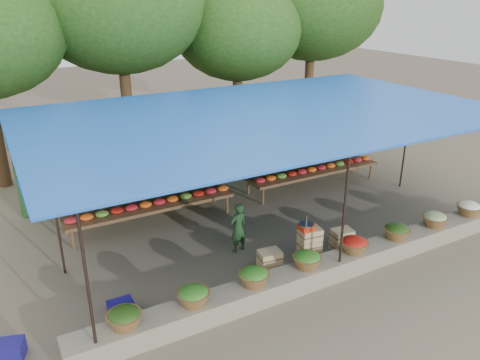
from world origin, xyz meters
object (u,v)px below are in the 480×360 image
weighing_scale (306,227)px  vendor_seated (238,228)px  blue_crate_back (121,308)px  crate_counter (308,248)px  blue_crate_front (7,351)px

weighing_scale → vendor_seated: size_ratio=0.29×
vendor_seated → blue_crate_back: (-2.92, -0.94, -0.44)m
blue_crate_back → weighing_scale: bearing=-1.1°
crate_counter → vendor_seated: size_ratio=2.07×
weighing_scale → blue_crate_back: bearing=177.8°
weighing_scale → vendor_seated: 1.52m
weighing_scale → blue_crate_front: weighing_scale is taller
crate_counter → vendor_seated: (-1.10, 1.09, 0.27)m
blue_crate_front → vendor_seated: bearing=32.1°
vendor_seated → blue_crate_front: (-4.78, -1.15, -0.43)m
blue_crate_back → blue_crate_front: bearing=-172.6°
weighing_scale → blue_crate_back: (-3.93, 0.15, -0.71)m
vendor_seated → blue_crate_back: size_ratio=2.59×
crate_counter → blue_crate_back: 4.03m
vendor_seated → blue_crate_front: bearing=3.7°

